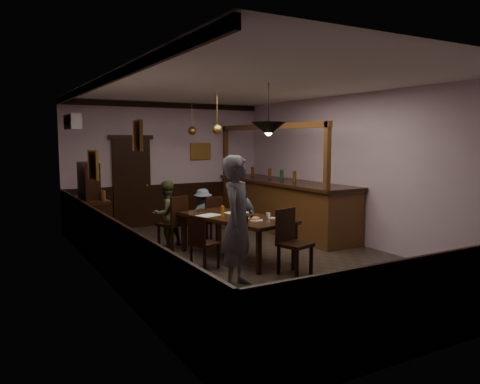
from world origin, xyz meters
TOP-DOWN VIEW (x-y plane):
  - room at (0.00, 0.00)m, footprint 5.01×8.01m
  - dining_table at (-0.14, 0.24)m, footprint 1.45×2.36m
  - chair_far_left at (-0.84, 1.39)m, footprint 0.59×0.59m
  - chair_far_right at (0.02, 1.58)m, footprint 0.47×0.47m
  - chair_near at (0.13, -1.04)m, footprint 0.54×0.54m
  - chair_side at (-1.00, -0.16)m, footprint 0.49×0.49m
  - person_standing at (-0.90, -1.20)m, footprint 0.82×0.79m
  - person_seated_left at (-0.91, 1.66)m, footprint 0.75×0.66m
  - person_seated_right at (-0.03, 1.85)m, footprint 0.73×0.45m
  - newspaper_left at (-0.53, 0.53)m, footprint 0.50×0.43m
  - newspaper_right at (0.05, 0.57)m, footprint 0.45×0.34m
  - napkin at (-0.12, -0.01)m, footprint 0.18×0.18m
  - saucer at (0.30, -0.28)m, footprint 0.15×0.15m
  - coffee_cup at (0.26, -0.19)m, footprint 0.10×0.10m
  - pastry_plate at (-0.07, -0.35)m, footprint 0.22×0.22m
  - pastry_ring_a at (-0.09, -0.32)m, footprint 0.13×0.13m
  - pastry_ring_b at (-0.05, -0.29)m, footprint 0.13×0.13m
  - soda_can at (-0.08, 0.13)m, footprint 0.07×0.07m
  - beer_glass at (-0.39, 0.27)m, footprint 0.06×0.06m
  - water_glass at (-0.04, 0.35)m, footprint 0.06×0.06m
  - pepper_mill at (-0.38, -0.55)m, footprint 0.04×0.04m
  - sideboard at (-2.21, 2.22)m, footprint 0.45×1.26m
  - bar_counter at (1.99, 1.87)m, footprint 1.01×4.36m
  - door_back at (-0.90, 3.95)m, footprint 0.90×0.06m
  - ac_unit at (-2.38, 2.90)m, footprint 0.20×0.85m
  - picture_left_small at (-2.46, -1.60)m, footprint 0.04×0.28m
  - picture_left_large at (-2.46, 0.80)m, footprint 0.04×0.62m
  - picture_back at (0.90, 3.96)m, footprint 0.55×0.04m
  - pendant_iron at (0.03, -0.54)m, footprint 0.56×0.56m
  - pendant_brass_mid at (0.10, 1.43)m, footprint 0.20×0.20m
  - pendant_brass_far at (0.30, 3.11)m, footprint 0.20×0.20m

SIDE VIEW (x-z plane):
  - chair_side at x=-1.00m, z-range 0.04..0.93m
  - chair_far_right at x=0.02m, z-range 0.05..0.99m
  - person_seated_right at x=-0.03m, z-range 0.00..1.08m
  - chair_near at x=0.13m, z-range 0.05..1.07m
  - chair_far_left at x=-0.84m, z-range 0.05..1.08m
  - bar_counter at x=1.99m, z-range -0.60..1.84m
  - person_seated_left at x=-0.91m, z-range 0.00..1.30m
  - sideboard at x=-2.21m, z-range -0.17..1.50m
  - dining_table at x=-0.14m, z-range 0.31..1.06m
  - napkin at x=-0.12m, z-range 0.75..0.75m
  - newspaper_left at x=-0.53m, z-range 0.75..0.76m
  - newspaper_right at x=0.05m, z-range 0.75..0.76m
  - saucer at x=0.30m, z-range 0.75..0.76m
  - pastry_plate at x=-0.07m, z-range 0.75..0.76m
  - pastry_ring_a at x=-0.09m, z-range 0.77..0.81m
  - pastry_ring_b at x=-0.05m, z-range 0.77..0.81m
  - coffee_cup at x=0.26m, z-range 0.76..0.84m
  - soda_can at x=-0.08m, z-range 0.75..0.87m
  - pepper_mill at x=-0.38m, z-range 0.75..0.89m
  - water_glass at x=-0.04m, z-range 0.75..0.90m
  - beer_glass at x=-0.39m, z-range 0.75..0.95m
  - person_standing at x=-0.90m, z-range 0.00..1.89m
  - door_back at x=-0.90m, z-range 0.00..2.10m
  - room at x=0.00m, z-range -0.01..3.01m
  - picture_left_large at x=-2.46m, z-range 1.46..1.94m
  - picture_back at x=0.90m, z-range 1.59..2.01m
  - picture_left_small at x=-2.46m, z-range 1.97..2.33m
  - pendant_iron at x=0.03m, z-range 1.85..2.69m
  - pendant_brass_mid at x=0.10m, z-range 1.89..2.70m
  - pendant_brass_far at x=0.30m, z-range 1.89..2.70m
  - ac_unit at x=-2.38m, z-range 2.30..2.60m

